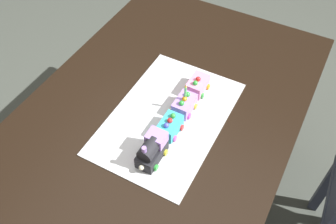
{
  "coord_description": "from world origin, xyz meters",
  "views": [
    {
      "loc": [
        -0.85,
        -0.46,
        1.82
      ],
      "look_at": [
        -0.07,
        -0.04,
        0.77
      ],
      "focal_mm": 39.23,
      "sensor_mm": 36.0,
      "label": 1
    }
  ],
  "objects_px": {
    "cake_car_hopper_turquoise": "(170,126)",
    "birthday_candle": "(186,91)",
    "dining_table": "(167,119)",
    "cake_car_caboose_lavender": "(184,105)",
    "cake_car_gondola_bubblegum": "(198,85)",
    "cake_locomotive": "(152,150)"
  },
  "relations": [
    {
      "from": "dining_table",
      "to": "cake_car_gondola_bubblegum",
      "type": "height_order",
      "value": "cake_car_gondola_bubblegum"
    },
    {
      "from": "cake_car_hopper_turquoise",
      "to": "cake_car_caboose_lavender",
      "type": "xyz_separation_m",
      "value": [
        0.12,
        0.0,
        0.0
      ]
    },
    {
      "from": "birthday_candle",
      "to": "cake_car_hopper_turquoise",
      "type": "bearing_deg",
      "value": -180.0
    },
    {
      "from": "cake_locomotive",
      "to": "cake_car_caboose_lavender",
      "type": "height_order",
      "value": "cake_locomotive"
    },
    {
      "from": "dining_table",
      "to": "cake_car_caboose_lavender",
      "type": "bearing_deg",
      "value": -96.34
    },
    {
      "from": "cake_car_gondola_bubblegum",
      "to": "cake_car_hopper_turquoise",
      "type": "bearing_deg",
      "value": 180.0
    },
    {
      "from": "cake_locomotive",
      "to": "cake_car_hopper_turquoise",
      "type": "bearing_deg",
      "value": -0.0
    },
    {
      "from": "cake_car_caboose_lavender",
      "to": "cake_car_gondola_bubblegum",
      "type": "relative_size",
      "value": 1.0
    },
    {
      "from": "cake_car_hopper_turquoise",
      "to": "birthday_candle",
      "type": "relative_size",
      "value": 1.62
    },
    {
      "from": "dining_table",
      "to": "cake_car_caboose_lavender",
      "type": "distance_m",
      "value": 0.16
    },
    {
      "from": "dining_table",
      "to": "cake_car_gondola_bubblegum",
      "type": "distance_m",
      "value": 0.19
    },
    {
      "from": "cake_car_hopper_turquoise",
      "to": "birthday_candle",
      "type": "distance_m",
      "value": 0.14
    },
    {
      "from": "cake_car_caboose_lavender",
      "to": "birthday_candle",
      "type": "distance_m",
      "value": 0.07
    },
    {
      "from": "birthday_candle",
      "to": "dining_table",
      "type": "bearing_deg",
      "value": 86.35
    },
    {
      "from": "cake_locomotive",
      "to": "cake_car_hopper_turquoise",
      "type": "xyz_separation_m",
      "value": [
        0.13,
        -0.0,
        -0.02
      ]
    },
    {
      "from": "cake_car_hopper_turquoise",
      "to": "cake_car_gondola_bubblegum",
      "type": "distance_m",
      "value": 0.24
    },
    {
      "from": "cake_locomotive",
      "to": "cake_car_caboose_lavender",
      "type": "relative_size",
      "value": 1.4
    },
    {
      "from": "cake_car_hopper_turquoise",
      "to": "dining_table",
      "type": "bearing_deg",
      "value": 31.85
    },
    {
      "from": "cake_car_caboose_lavender",
      "to": "cake_car_gondola_bubblegum",
      "type": "height_order",
      "value": "same"
    },
    {
      "from": "cake_car_hopper_turquoise",
      "to": "cake_car_caboose_lavender",
      "type": "height_order",
      "value": "same"
    },
    {
      "from": "cake_car_hopper_turquoise",
      "to": "cake_car_caboose_lavender",
      "type": "relative_size",
      "value": 1.0
    },
    {
      "from": "cake_locomotive",
      "to": "cake_car_caboose_lavender",
      "type": "bearing_deg",
      "value": -0.0
    }
  ]
}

